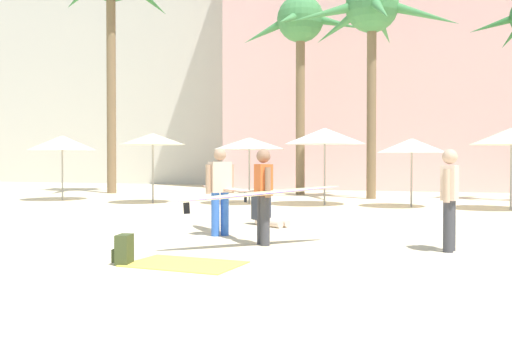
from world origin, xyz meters
The scene contains 17 objects.
ground centered at (0.00, 0.00, 0.00)m, with size 120.00×120.00×0.00m, color beige.
hotel_pink centered at (5.04, 27.11, 8.15)m, with size 22.92×9.22×16.31m, color beige.
hotel_tower_gray centered at (-15.56, 32.16, 12.45)m, with size 19.71×11.06×24.91m, color beige.
palm_tree_far_left centered at (1.31, 17.19, 6.74)m, with size 6.10×6.18×8.11m.
palm_tree_left centered at (-1.75, 18.93, 6.83)m, with size 5.09×5.11×8.23m.
cafe_umbrella_0 centered at (-5.46, 12.88, 2.15)m, with size 2.17×2.17×2.34m.
cafe_umbrella_1 centered at (0.19, 13.69, 2.21)m, with size 2.59×2.59×2.47m.
cafe_umbrella_2 centered at (-9.21, 13.27, 2.05)m, with size 2.39×2.39×2.32m.
cafe_umbrella_3 centered at (2.89, 13.61, 1.89)m, with size 2.08×2.08×2.11m.
cafe_umbrella_5 centered at (5.68, 13.46, 2.14)m, with size 2.32×2.32×2.38m.
cafe_umbrella_6 centered at (-2.26, 13.48, 1.99)m, with size 2.35×2.35×2.19m.
beach_towel centered at (0.12, 2.62, 0.01)m, with size 1.56×1.03×0.01m, color #F4CC4C.
backpack centered at (-0.70, 2.39, 0.20)m, with size 0.27×0.32×0.42m.
person_far_left centered at (-0.45, 5.76, 0.91)m, with size 1.94×2.23×1.69m.
person_mid_center centered at (0.67, 4.60, 0.90)m, with size 2.61×2.28×1.65m.
person_near_right centered at (3.72, 4.90, 0.89)m, with size 0.30×0.61×1.64m.
person_mid_left centered at (-0.09, 7.65, 0.33)m, with size 0.98×0.88×0.95m.
Camera 1 is at (3.41, -4.97, 1.48)m, focal length 41.32 mm.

